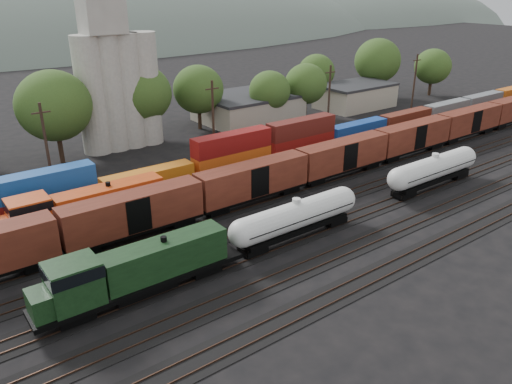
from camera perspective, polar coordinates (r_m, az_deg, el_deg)
ground at (r=54.07m, az=-2.98°, el=-4.83°), size 600.00×600.00×0.00m
tracks at (r=54.05m, az=-2.98°, el=-4.78°), size 180.00×33.20×0.20m
green_locomotive at (r=43.45m, az=-14.20°, el=-8.79°), size 18.68×3.30×4.95m
tank_car_a at (r=52.08m, az=4.58°, el=-2.83°), size 16.53×2.96×4.33m
tank_car_b at (r=69.01m, az=19.63°, el=2.50°), size 17.00×3.04×4.45m
orange_locomotive at (r=56.43m, az=-19.51°, el=-1.80°), size 19.85×3.31×4.96m
boxcar_string at (r=64.63m, az=5.15°, el=2.88°), size 184.40×2.90×4.20m
container_wall at (r=65.80m, az=-9.11°, el=2.32°), size 178.40×2.60×5.80m
grain_silo at (r=82.72m, az=-15.62°, el=12.41°), size 13.40×5.00×29.00m
industrial_sheds at (r=85.18m, az=-12.73°, el=6.95°), size 119.38×17.26×5.10m
tree_band at (r=82.80m, az=-15.58°, el=9.78°), size 163.30×20.21×13.75m
utility_poles at (r=69.95m, az=-13.30°, el=6.57°), size 122.20×0.36×12.00m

